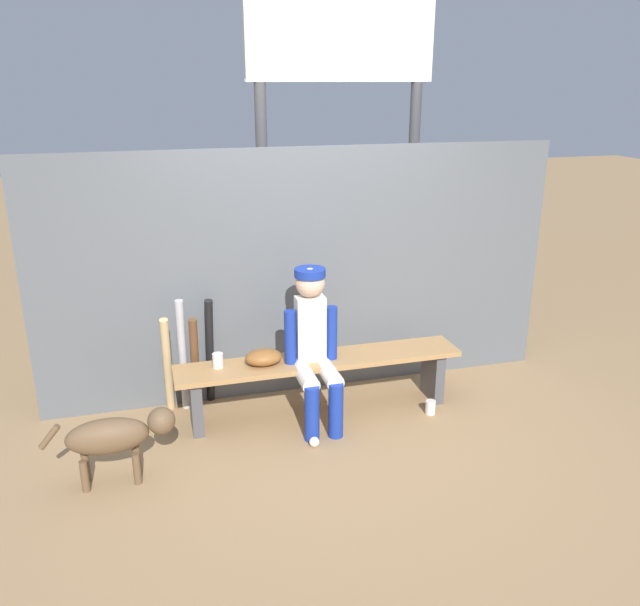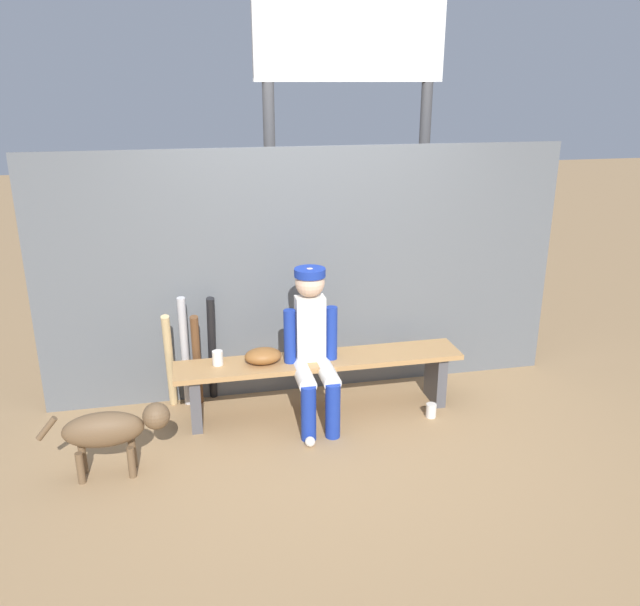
{
  "view_description": "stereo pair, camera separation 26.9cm",
  "coord_description": "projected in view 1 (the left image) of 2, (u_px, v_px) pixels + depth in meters",
  "views": [
    {
      "loc": [
        -1.21,
        -4.35,
        2.48
      ],
      "look_at": [
        0.0,
        0.0,
        0.91
      ],
      "focal_mm": 36.01,
      "sensor_mm": 36.0,
      "label": 1
    },
    {
      "loc": [
        -0.95,
        -4.42,
        2.48
      ],
      "look_at": [
        0.0,
        0.0,
        0.91
      ],
      "focal_mm": 36.01,
      "sensor_mm": 36.0,
      "label": 2
    }
  ],
  "objects": [
    {
      "name": "bat_aluminum_black",
      "position": [
        210.0,
        352.0,
        5.07
      ],
      "size": [
        0.08,
        0.22,
        0.92
      ],
      "primitive_type": "cylinder",
      "rotation": [
        0.17,
        0.0,
        0.08
      ],
      "color": "black",
      "rests_on": "ground_plane"
    },
    {
      "name": "bat_aluminum_silver",
      "position": [
        183.0,
        356.0,
        4.97
      ],
      "size": [
        0.07,
        0.14,
        0.93
      ],
      "primitive_type": "cylinder",
      "rotation": [
        0.08,
        0.0,
        -0.01
      ],
      "color": "#B7B7BC",
      "rests_on": "ground_plane"
    },
    {
      "name": "baseball_glove",
      "position": [
        264.0,
        357.0,
        4.8
      ],
      "size": [
        0.28,
        0.2,
        0.12
      ],
      "primitive_type": "ellipsoid",
      "color": "brown",
      "rests_on": "dugout_bench"
    },
    {
      "name": "bat_wood_dark",
      "position": [
        195.0,
        364.0,
        4.98
      ],
      "size": [
        0.07,
        0.22,
        0.8
      ],
      "primitive_type": "cylinder",
      "rotation": [
        0.19,
        0.0,
        -0.01
      ],
      "color": "brown",
      "rests_on": "ground_plane"
    },
    {
      "name": "dugout_bench",
      "position": [
        320.0,
        371.0,
        4.97
      ],
      "size": [
        2.22,
        0.36,
        0.46
      ],
      "color": "#AD7F4C",
      "rests_on": "ground_plane"
    },
    {
      "name": "player_seated",
      "position": [
        314.0,
        343.0,
        4.75
      ],
      "size": [
        0.41,
        0.55,
        1.19
      ],
      "color": "silver",
      "rests_on": "ground_plane"
    },
    {
      "name": "dog",
      "position": [
        117.0,
        436.0,
        4.1
      ],
      "size": [
        0.84,
        0.2,
        0.49
      ],
      "color": "brown",
      "rests_on": "ground_plane"
    },
    {
      "name": "cup_on_bench",
      "position": [
        218.0,
        360.0,
        4.76
      ],
      "size": [
        0.08,
        0.08,
        0.11
      ],
      "primitive_type": "cylinder",
      "color": "silver",
      "rests_on": "dugout_bench"
    },
    {
      "name": "ground_plane",
      "position": [
        320.0,
        412.0,
        5.08
      ],
      "size": [
        30.0,
        30.0,
        0.0
      ],
      "primitive_type": "plane",
      "color": "#9E7A51"
    },
    {
      "name": "cup_on_ground",
      "position": [
        430.0,
        407.0,
        5.04
      ],
      "size": [
        0.08,
        0.08,
        0.11
      ],
      "primitive_type": "cylinder",
      "color": "silver",
      "rests_on": "ground_plane"
    },
    {
      "name": "baseball",
      "position": [
        314.0,
        442.0,
        4.59
      ],
      "size": [
        0.07,
        0.07,
        0.07
      ],
      "primitive_type": "sphere",
      "color": "white",
      "rests_on": "ground_plane"
    },
    {
      "name": "scoreboard",
      "position": [
        348.0,
        83.0,
        5.48
      ],
      "size": [
        1.92,
        0.27,
        3.58
      ],
      "color": "#3F3F42",
      "rests_on": "ground_plane"
    },
    {
      "name": "bat_wood_natural",
      "position": [
        168.0,
        365.0,
        4.92
      ],
      "size": [
        0.07,
        0.27,
        0.84
      ],
      "primitive_type": "cylinder",
      "rotation": [
        0.24,
        0.0,
        -0.03
      ],
      "color": "tan",
      "rests_on": "ground_plane"
    },
    {
      "name": "chainlink_fence",
      "position": [
        305.0,
        274.0,
        5.17
      ],
      "size": [
        4.24,
        0.03,
        2.02
      ],
      "primitive_type": "cube",
      "color": "#595E63",
      "rests_on": "ground_plane"
    }
  ]
}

